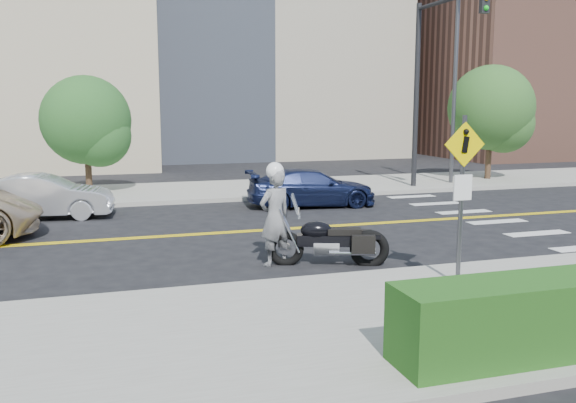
{
  "coord_description": "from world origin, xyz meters",
  "views": [
    {
      "loc": [
        -1.8,
        -15.5,
        3.32
      ],
      "look_at": [
        2.12,
        -2.71,
        1.2
      ],
      "focal_mm": 38.0,
      "sensor_mm": 36.0,
      "label": 1
    }
  ],
  "objects_px": {
    "motorcycle": "(329,230)",
    "parked_car_blue": "(311,188)",
    "motorcyclist": "(275,214)",
    "parked_car_silver": "(43,197)",
    "pedestrian_sign": "(462,184)"
  },
  "relations": [
    {
      "from": "pedestrian_sign",
      "to": "parked_car_blue",
      "type": "xyz_separation_m",
      "value": [
        0.58,
        9.68,
        -1.34
      ]
    },
    {
      "from": "motorcycle",
      "to": "parked_car_silver",
      "type": "height_order",
      "value": "motorcycle"
    },
    {
      "from": "motorcycle",
      "to": "parked_car_silver",
      "type": "distance_m",
      "value": 9.68
    },
    {
      "from": "pedestrian_sign",
      "to": "parked_car_blue",
      "type": "height_order",
      "value": "pedestrian_sign"
    },
    {
      "from": "motorcycle",
      "to": "motorcyclist",
      "type": "bearing_deg",
      "value": -178.18
    },
    {
      "from": "parked_car_silver",
      "to": "motorcyclist",
      "type": "bearing_deg",
      "value": -138.7
    },
    {
      "from": "motorcyclist",
      "to": "motorcycle",
      "type": "height_order",
      "value": "motorcyclist"
    },
    {
      "from": "motorcyclist",
      "to": "parked_car_blue",
      "type": "distance_m",
      "value": 7.64
    },
    {
      "from": "motorcyclist",
      "to": "motorcycle",
      "type": "xyz_separation_m",
      "value": [
        1.08,
        -0.32,
        -0.34
      ]
    },
    {
      "from": "parked_car_silver",
      "to": "parked_car_blue",
      "type": "relative_size",
      "value": 0.93
    },
    {
      "from": "motorcycle",
      "to": "parked_car_blue",
      "type": "distance_m",
      "value": 7.55
    },
    {
      "from": "pedestrian_sign",
      "to": "motorcycle",
      "type": "bearing_deg",
      "value": 122.27
    },
    {
      "from": "pedestrian_sign",
      "to": "parked_car_blue",
      "type": "relative_size",
      "value": 0.7
    },
    {
      "from": "pedestrian_sign",
      "to": "motorcycle",
      "type": "relative_size",
      "value": 1.23
    },
    {
      "from": "motorcyclist",
      "to": "parked_car_silver",
      "type": "bearing_deg",
      "value": -74.61
    }
  ]
}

